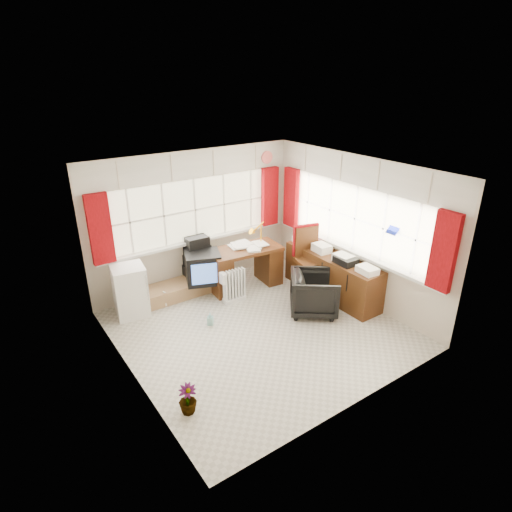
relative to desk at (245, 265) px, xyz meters
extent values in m
plane|color=beige|center=(-0.64, -1.36, -0.43)|extent=(4.00, 4.00, 0.00)
plane|color=beige|center=(-0.64, 0.64, 0.82)|extent=(4.00, 0.00, 4.00)
plane|color=beige|center=(-0.64, -3.36, 0.82)|extent=(4.00, 0.00, 4.00)
plane|color=beige|center=(-2.64, -1.36, 0.82)|extent=(0.00, 4.00, 4.00)
plane|color=beige|center=(1.36, -1.36, 0.82)|extent=(0.00, 4.00, 4.00)
plane|color=white|center=(-0.64, -1.36, 2.07)|extent=(4.00, 4.00, 0.00)
plane|color=#F7EFC4|center=(-0.64, 0.62, 1.02)|extent=(3.60, 0.00, 3.60)
cube|color=white|center=(-0.64, 0.58, 0.44)|extent=(3.70, 0.12, 0.05)
cube|color=white|center=(-1.84, 0.61, 1.02)|extent=(0.03, 0.02, 1.10)
cube|color=white|center=(-1.24, 0.61, 1.02)|extent=(0.03, 0.02, 1.10)
cube|color=white|center=(-0.64, 0.61, 1.02)|extent=(0.03, 0.02, 1.10)
cube|color=white|center=(-0.04, 0.61, 1.02)|extent=(0.03, 0.02, 1.10)
cube|color=white|center=(0.56, 0.61, 1.02)|extent=(0.03, 0.02, 1.10)
plane|color=#F7EFC4|center=(1.34, -1.36, 1.02)|extent=(0.00, 3.60, 3.60)
cube|color=white|center=(1.30, -1.36, 0.44)|extent=(0.12, 3.70, 0.05)
cube|color=white|center=(1.33, -2.56, 1.02)|extent=(0.02, 0.03, 1.10)
cube|color=white|center=(1.33, -1.96, 1.02)|extent=(0.02, 0.03, 1.10)
cube|color=white|center=(1.33, -1.36, 1.02)|extent=(0.02, 0.03, 1.10)
cube|color=white|center=(1.33, -0.76, 1.02)|extent=(0.02, 0.03, 1.10)
cube|color=white|center=(1.33, -0.16, 1.02)|extent=(0.02, 0.03, 1.10)
cube|color=maroon|center=(-2.34, 0.54, 1.03)|extent=(0.35, 0.10, 1.15)
cube|color=maroon|center=(0.96, 0.54, 1.03)|extent=(0.35, 0.10, 1.15)
cube|color=maroon|center=(1.26, 0.24, 1.03)|extent=(0.10, 0.35, 1.15)
cube|color=maroon|center=(1.26, -3.06, 1.03)|extent=(0.10, 0.35, 1.15)
cube|color=silver|center=(-0.64, 0.60, 1.82)|extent=(3.95, 0.08, 0.48)
cube|color=silver|center=(1.32, -1.36, 1.82)|extent=(0.08, 3.95, 0.48)
cube|color=#4D2512|center=(0.00, 0.00, 0.31)|extent=(1.39, 0.78, 0.06)
cube|color=#4D2512|center=(-0.51, 0.05, -0.07)|extent=(0.36, 0.62, 0.70)
cube|color=#4D2512|center=(0.51, -0.05, -0.07)|extent=(0.36, 0.62, 0.70)
cube|color=white|center=(0.00, 0.00, 0.35)|extent=(0.25, 0.33, 0.02)
cube|color=white|center=(0.00, 0.00, 0.35)|extent=(0.25, 0.33, 0.02)
cube|color=white|center=(0.00, 0.00, 0.36)|extent=(0.25, 0.33, 0.02)
cube|color=white|center=(0.00, 0.00, 0.36)|extent=(0.25, 0.33, 0.02)
cube|color=white|center=(0.00, 0.00, 0.36)|extent=(0.25, 0.33, 0.02)
cube|color=white|center=(0.00, 0.00, 0.37)|extent=(0.25, 0.33, 0.02)
cube|color=white|center=(0.00, 0.00, 0.37)|extent=(0.25, 0.33, 0.02)
cylinder|color=#FFA80A|center=(0.38, 0.02, 0.35)|extent=(0.10, 0.10, 0.02)
cylinder|color=#FFA80A|center=(0.38, 0.02, 0.54)|extent=(0.02, 0.02, 0.38)
cone|color=#FFA80A|center=(0.38, 0.02, 0.69)|extent=(0.16, 0.14, 0.15)
cube|color=black|center=(0.88, -0.83, -0.41)|extent=(0.60, 0.60, 0.04)
cylinder|color=silver|center=(0.88, -0.83, -0.14)|extent=(0.07, 0.07, 0.58)
cube|color=#4D2512|center=(0.88, -0.83, 0.15)|extent=(0.58, 0.57, 0.07)
cube|color=#4D2512|center=(0.94, -0.59, 0.46)|extent=(0.45, 0.16, 0.56)
cube|color=maroon|center=(0.94, -0.59, 0.49)|extent=(0.49, 0.18, 0.58)
imported|color=black|center=(0.42, -1.44, -0.08)|extent=(1.07, 1.06, 0.70)
cube|color=white|center=(-0.47, -0.38, -0.39)|extent=(0.41, 0.17, 0.08)
cube|color=white|center=(-0.66, -0.38, -0.09)|extent=(0.03, 0.12, 0.52)
cube|color=white|center=(-0.59, -0.38, -0.09)|extent=(0.03, 0.12, 0.52)
cube|color=white|center=(-0.53, -0.38, -0.09)|extent=(0.03, 0.12, 0.52)
cube|color=white|center=(-0.47, -0.38, -0.09)|extent=(0.03, 0.12, 0.52)
cube|color=white|center=(-0.41, -0.38, -0.09)|extent=(0.03, 0.12, 0.52)
cube|color=white|center=(-0.35, -0.39, -0.09)|extent=(0.03, 0.12, 0.52)
cube|color=white|center=(-0.29, -0.39, -0.09)|extent=(0.03, 0.12, 0.52)
cube|color=#4D2512|center=(1.09, -1.16, -0.05)|extent=(0.50, 2.00, 0.75)
cube|color=white|center=(1.06, -1.96, 0.37)|extent=(0.24, 0.32, 0.10)
cube|color=white|center=(1.06, -1.43, 0.37)|extent=(0.24, 0.32, 0.10)
cube|color=white|center=(1.06, -0.89, 0.37)|extent=(0.24, 0.32, 0.10)
cube|color=white|center=(1.06, -0.36, 0.37)|extent=(0.24, 0.32, 0.10)
cube|color=black|center=(1.04, -1.51, 0.38)|extent=(0.29, 0.37, 0.12)
cube|color=#A37651|center=(-1.19, 0.36, -0.30)|extent=(1.40, 0.50, 0.25)
cube|color=black|center=(-0.77, 0.18, 0.10)|extent=(0.76, 0.73, 0.55)
cube|color=#4772CA|center=(-0.87, -0.09, 0.10)|extent=(0.44, 0.19, 0.37)
cube|color=black|center=(-0.70, 0.51, -0.08)|extent=(0.55, 0.36, 0.20)
cube|color=black|center=(-0.70, 0.51, 0.11)|extent=(0.50, 0.34, 0.19)
cube|color=black|center=(-0.70, 0.51, 0.30)|extent=(0.46, 0.32, 0.18)
cube|color=black|center=(-0.70, 0.51, 0.47)|extent=(0.41, 0.30, 0.17)
cube|color=white|center=(-2.09, 0.23, 0.00)|extent=(0.58, 0.58, 0.86)
cube|color=silver|center=(-1.90, -0.06, 0.13)|extent=(0.02, 0.02, 0.45)
imported|color=white|center=(-1.55, 0.16, -0.29)|extent=(0.13, 0.13, 0.28)
imported|color=#85C7C1|center=(-1.19, -0.80, -0.33)|extent=(0.13, 0.13, 0.20)
imported|color=black|center=(-2.35, -2.33, -0.24)|extent=(0.27, 0.27, 0.38)
camera|label=1|loc=(-3.93, -6.01, 3.31)|focal=30.00mm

